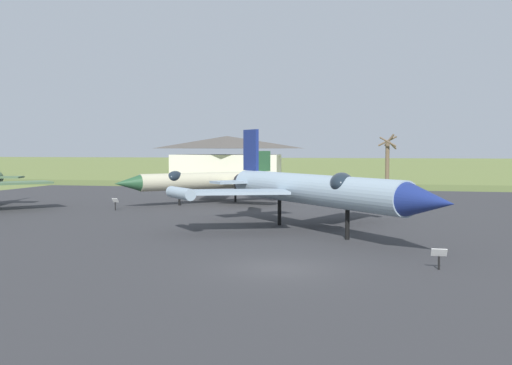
{
  "coord_description": "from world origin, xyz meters",
  "views": [
    {
      "loc": [
        4.05,
        -21.65,
        4.68
      ],
      "look_at": [
        -4.73,
        16.68,
        2.41
      ],
      "focal_mm": 40.07,
      "sensor_mm": 36.0,
      "label": 1
    }
  ],
  "objects_px": {
    "jet_fighter_front_right": "(315,189)",
    "info_placard_front_right": "(439,256)",
    "jet_fighter_rear_right": "(204,180)",
    "visitor_building": "(227,156)",
    "info_placard_rear_right": "(115,203)"
  },
  "relations": [
    {
      "from": "jet_fighter_front_right",
      "to": "info_placard_front_right",
      "type": "distance_m",
      "value": 10.68
    },
    {
      "from": "info_placard_front_right",
      "to": "jet_fighter_rear_right",
      "type": "xyz_separation_m",
      "value": [
        -17.16,
        23.45,
        1.49
      ]
    },
    {
      "from": "jet_fighter_rear_right",
      "to": "visitor_building",
      "type": "relative_size",
      "value": 0.63
    },
    {
      "from": "info_placard_front_right",
      "to": "visitor_building",
      "type": "bearing_deg",
      "value": 111.64
    },
    {
      "from": "jet_fighter_rear_right",
      "to": "info_placard_rear_right",
      "type": "height_order",
      "value": "jet_fighter_rear_right"
    },
    {
      "from": "jet_fighter_front_right",
      "to": "info_placard_rear_right",
      "type": "distance_m",
      "value": 18.44
    },
    {
      "from": "visitor_building",
      "to": "jet_fighter_front_right",
      "type": "bearing_deg",
      "value": -70.2
    },
    {
      "from": "jet_fighter_front_right",
      "to": "jet_fighter_rear_right",
      "type": "bearing_deg",
      "value": 127.43
    },
    {
      "from": "info_placard_rear_right",
      "to": "jet_fighter_front_right",
      "type": "bearing_deg",
      "value": -27.15
    },
    {
      "from": "jet_fighter_front_right",
      "to": "jet_fighter_rear_right",
      "type": "distance_m",
      "value": 18.57
    },
    {
      "from": "info_placard_front_right",
      "to": "visitor_building",
      "type": "relative_size",
      "value": 0.04
    },
    {
      "from": "jet_fighter_rear_right",
      "to": "visitor_building",
      "type": "bearing_deg",
      "value": 103.68
    },
    {
      "from": "jet_fighter_rear_right",
      "to": "info_placard_rear_right",
      "type": "xyz_separation_m",
      "value": [
        -5.03,
        -6.38,
        -1.46
      ]
    },
    {
      "from": "jet_fighter_rear_right",
      "to": "visitor_building",
      "type": "distance_m",
      "value": 52.76
    },
    {
      "from": "jet_fighter_front_right",
      "to": "visitor_building",
      "type": "relative_size",
      "value": 0.77
    }
  ]
}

